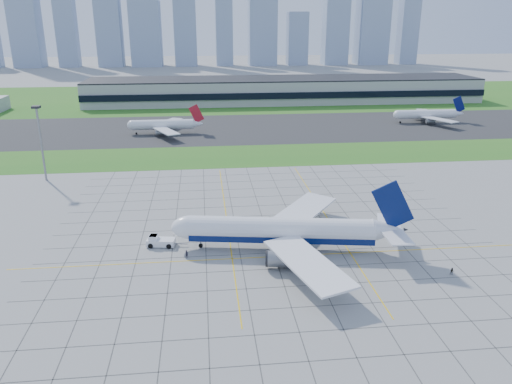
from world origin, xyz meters
TOP-DOWN VIEW (x-y plane):
  - ground at (0.00, 0.00)m, footprint 1400.00×1400.00m
  - grass_median at (0.00, 90.00)m, footprint 700.00×35.00m
  - asphalt_taxiway at (0.00, 145.00)m, footprint 700.00×75.00m
  - grass_far at (0.00, 255.00)m, footprint 700.00×145.00m
  - apron_markings at (0.43, 11.09)m, footprint 120.00×130.00m
  - terminal at (40.00, 229.87)m, footprint 260.00×43.00m
  - light_mast at (-70.00, 65.00)m, footprint 2.50×2.50m
  - city_skyline at (-8.71, 520.00)m, footprint 523.00×32.40m
  - airliner at (2.34, 1.59)m, footprint 56.79×57.10m
  - pushback_tug at (-27.16, 6.95)m, footprint 9.99×4.36m
  - crew_near at (-20.44, -0.48)m, footprint 0.84×0.83m
  - crew_far at (36.83, -14.81)m, footprint 1.01×0.95m
  - distant_jet_1 at (-34.12, 135.86)m, footprint 34.57×42.66m
  - distant_jet_2 at (104.63, 149.14)m, footprint 37.35×42.66m

SIDE VIEW (x-z plane):
  - ground at x=0.00m, z-range 0.00..0.00m
  - apron_markings at x=0.43m, z-range 0.00..0.03m
  - grass_median at x=0.00m, z-range 0.00..0.04m
  - grass_far at x=0.00m, z-range 0.00..0.04m
  - asphalt_taxiway at x=0.00m, z-range 0.01..0.05m
  - crew_far at x=36.83m, z-range 0.00..1.66m
  - crew_near at x=-20.44m, z-range 0.00..1.95m
  - pushback_tug at x=-27.16m, z-range -0.15..2.59m
  - distant_jet_1 at x=-34.12m, z-range -2.55..11.52m
  - distant_jet_2 at x=104.63m, z-range -2.55..11.52m
  - airliner at x=2.34m, z-range -4.07..13.90m
  - terminal at x=40.00m, z-range -0.01..15.79m
  - light_mast at x=-70.00m, z-range 3.38..28.98m
  - city_skyline at x=-8.71m, z-range -20.91..139.09m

